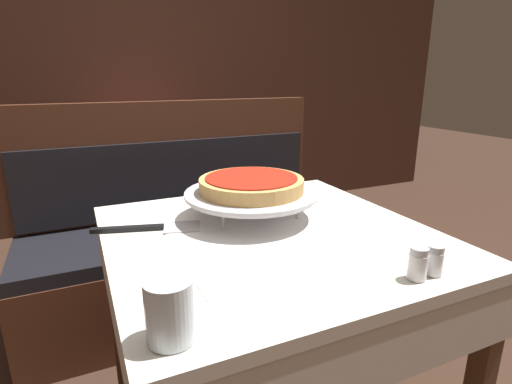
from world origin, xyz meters
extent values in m
cube|color=beige|center=(0.00, 0.00, 0.74)|extent=(0.86, 0.86, 0.03)
cube|color=white|center=(0.00, 0.00, 0.75)|extent=(0.53, 0.53, 0.00)
cube|color=beige|center=(0.00, 0.00, 0.65)|extent=(0.85, 0.85, 0.15)
cube|color=#4C331E|center=(-0.39, 0.39, 0.36)|extent=(0.05, 0.05, 0.72)
cube|color=#4C331E|center=(0.39, 0.39, 0.36)|extent=(0.05, 0.05, 0.72)
cube|color=red|center=(0.03, 1.84, 0.75)|extent=(0.71, 0.71, 0.03)
cube|color=white|center=(0.03, 1.84, 0.76)|extent=(0.44, 0.44, 0.00)
cube|color=red|center=(0.03, 1.84, 0.67)|extent=(0.71, 0.71, 0.13)
cube|color=#4C331E|center=(-0.29, 1.53, 0.37)|extent=(0.05, 0.05, 0.73)
cube|color=#4C331E|center=(0.35, 1.53, 0.37)|extent=(0.05, 0.05, 0.73)
cube|color=#4C331E|center=(-0.29, 2.16, 0.37)|extent=(0.05, 0.05, 0.73)
cube|color=#4C331E|center=(0.35, 2.16, 0.37)|extent=(0.05, 0.05, 0.73)
cube|color=#4C2819|center=(-0.02, 0.86, 0.20)|extent=(1.52, 0.53, 0.40)
cube|color=black|center=(-0.02, 0.86, 0.43)|extent=(1.49, 0.52, 0.06)
cube|color=#4C2819|center=(-0.02, 1.10, 0.75)|extent=(1.52, 0.06, 0.58)
cube|color=black|center=(-0.02, 1.06, 0.66)|extent=(1.46, 0.02, 0.37)
cube|color=#3D2319|center=(0.00, 2.37, 1.20)|extent=(6.00, 0.04, 2.40)
cylinder|color=#ADADB2|center=(0.00, 0.26, 0.79)|extent=(0.01, 0.01, 0.06)
cylinder|color=#ADADB2|center=(-0.12, 0.06, 0.79)|extent=(0.01, 0.01, 0.06)
cylinder|color=#ADADB2|center=(0.12, 0.06, 0.79)|extent=(0.01, 0.01, 0.06)
cylinder|color=#ADADB2|center=(0.00, 0.13, 0.82)|extent=(0.27, 0.27, 0.01)
cylinder|color=silver|center=(0.00, 0.13, 0.82)|extent=(0.38, 0.38, 0.01)
cylinder|color=silver|center=(0.00, 0.13, 0.83)|extent=(0.40, 0.40, 0.01)
cylinder|color=tan|center=(0.00, 0.13, 0.86)|extent=(0.31, 0.31, 0.04)
cylinder|color=#A82314|center=(0.00, 0.13, 0.88)|extent=(0.27, 0.27, 0.01)
cube|color=#BCBCC1|center=(-0.21, 0.13, 0.76)|extent=(0.12, 0.11, 0.00)
cube|color=black|center=(-0.35, 0.17, 0.76)|extent=(0.19, 0.07, 0.01)
cylinder|color=silver|center=(-0.35, -0.35, 0.81)|extent=(0.08, 0.08, 0.11)
cylinder|color=silver|center=(0.16, -0.36, 0.78)|extent=(0.04, 0.04, 0.05)
cylinder|color=#B7B7BC|center=(0.16, -0.36, 0.82)|extent=(0.04, 0.04, 0.02)
cylinder|color=silver|center=(0.21, -0.36, 0.78)|extent=(0.04, 0.04, 0.05)
cylinder|color=#B7B7BC|center=(0.21, -0.36, 0.81)|extent=(0.03, 0.03, 0.01)
cube|color=black|center=(0.13, 1.88, 0.78)|extent=(0.13, 0.13, 0.03)
cylinder|color=black|center=(0.13, 1.88, 0.85)|extent=(0.01, 0.01, 0.12)
cylinder|color=gold|center=(0.13, 1.92, 0.84)|extent=(0.04, 0.04, 0.10)
cylinder|color=white|center=(0.13, 1.84, 0.84)|extent=(0.04, 0.04, 0.10)
camera|label=1|loc=(-0.46, -0.91, 1.17)|focal=28.00mm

